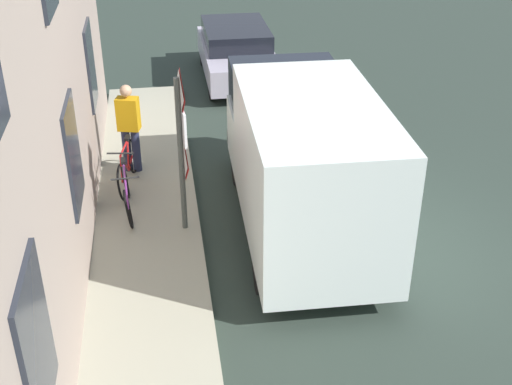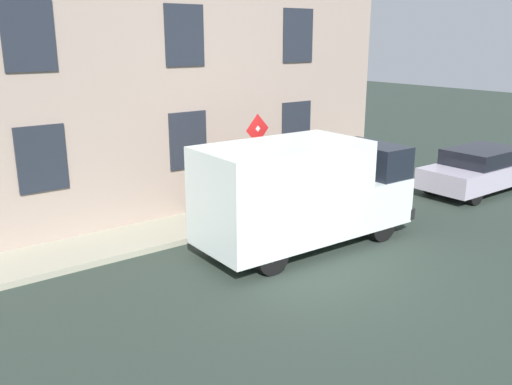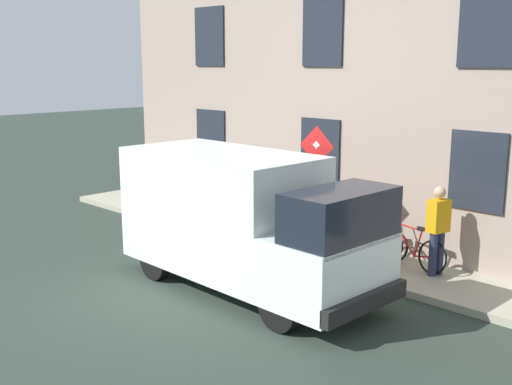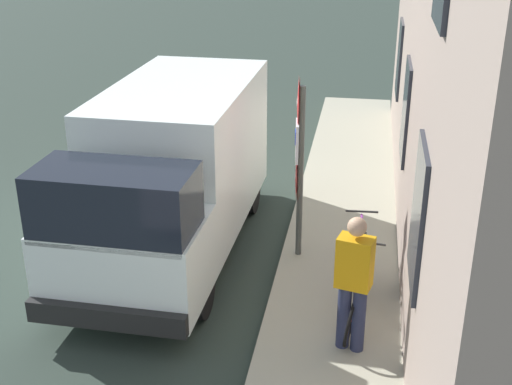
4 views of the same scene
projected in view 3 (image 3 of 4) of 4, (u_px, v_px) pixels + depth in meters
The scene contains 8 objects.
ground_plane at pixel (166, 289), 11.61m from camera, with size 80.00×80.00×0.00m, color #2B372F.
sidewalk_slab at pixel (294, 245), 14.12m from camera, with size 1.74×15.69×0.14m, color #A5A28B.
building_facade at pixel (331, 98), 14.30m from camera, with size 0.75×13.69×6.63m.
sign_post_stacked at pixel (316, 182), 12.52m from camera, with size 0.17×0.56×2.63m.
delivery_van at pixel (244, 219), 11.38m from camera, with size 2.12×5.37×2.50m.
bicycle_red at pixel (410, 249), 12.36m from camera, with size 0.48×1.71×0.89m.
bicycle_purple at pixel (370, 239), 13.01m from camera, with size 0.46×1.71×0.89m.
pedestrian at pixel (438, 228), 11.78m from camera, with size 0.45×0.35×1.72m.
Camera 3 is at (-6.65, -8.92, 4.13)m, focal length 43.98 mm.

